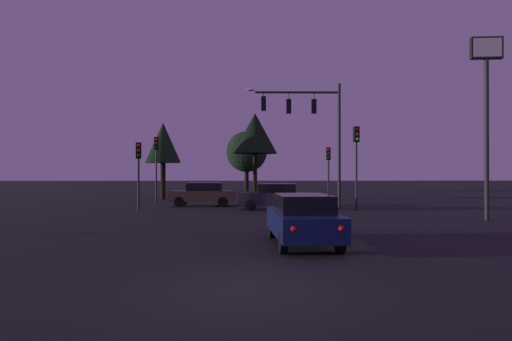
# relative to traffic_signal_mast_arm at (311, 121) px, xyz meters

# --- Properties ---
(ground_plane) EXTENTS (168.00, 168.00, 0.00)m
(ground_plane) POSITION_rel_traffic_signal_mast_arm_xyz_m (-4.29, 5.15, -5.44)
(ground_plane) COLOR black
(ground_plane) RESTS_ON ground
(traffic_signal_mast_arm) EXTENTS (5.98, 0.42, 7.81)m
(traffic_signal_mast_arm) POSITION_rel_traffic_signal_mast_arm_xyz_m (0.00, 0.00, 0.00)
(traffic_signal_mast_arm) COLOR #232326
(traffic_signal_mast_arm) RESTS_ON ground
(traffic_light_corner_left) EXTENTS (0.35, 0.38, 4.82)m
(traffic_light_corner_left) POSITION_rel_traffic_signal_mast_arm_xyz_m (2.18, -2.62, -2.05)
(traffic_light_corner_left) COLOR #232326
(traffic_light_corner_left) RESTS_ON ground
(traffic_light_corner_right) EXTENTS (0.33, 0.37, 3.96)m
(traffic_light_corner_right) POSITION_rel_traffic_signal_mast_arm_xyz_m (1.72, 3.26, -2.62)
(traffic_light_corner_right) COLOR #232326
(traffic_light_corner_right) RESTS_ON ground
(traffic_light_median) EXTENTS (0.35, 0.38, 4.69)m
(traffic_light_median) POSITION_rel_traffic_signal_mast_arm_xyz_m (-10.47, 3.74, -2.13)
(traffic_light_median) COLOR #232326
(traffic_light_median) RESTS_ON ground
(traffic_light_far_side) EXTENTS (0.36, 0.38, 3.86)m
(traffic_light_far_side) POSITION_rel_traffic_signal_mast_arm_xyz_m (-10.17, -2.83, -2.69)
(traffic_light_far_side) COLOR #232326
(traffic_light_far_side) RESTS_ON ground
(car_nearside_lane) EXTENTS (1.91, 4.45, 1.52)m
(car_nearside_lane) POSITION_rel_traffic_signal_mast_arm_xyz_m (-2.54, -14.47, -4.64)
(car_nearside_lane) COLOR #0F1947
(car_nearside_lane) RESTS_ON ground
(car_crossing_left) EXTENTS (4.23, 2.26, 1.52)m
(car_crossing_left) POSITION_rel_traffic_signal_mast_arm_xyz_m (-2.43, -1.74, -4.64)
(car_crossing_left) COLOR #232328
(car_crossing_left) RESTS_ON ground
(car_crossing_right) EXTENTS (4.24, 1.83, 1.52)m
(car_crossing_right) POSITION_rel_traffic_signal_mast_arm_xyz_m (-6.91, 0.96, -4.65)
(car_crossing_right) COLOR #473828
(car_crossing_right) RESTS_ON ground
(store_sign_illuminated) EXTENTS (1.42, 0.39, 8.32)m
(store_sign_illuminated) POSITION_rel_traffic_signal_mast_arm_xyz_m (6.72, -8.03, 0.55)
(store_sign_illuminated) COLOR #232326
(store_sign_illuminated) RESTS_ON ground
(tree_behind_sign) EXTENTS (3.80, 3.80, 7.27)m
(tree_behind_sign) POSITION_rel_traffic_signal_mast_arm_xyz_m (-3.28, 9.97, 0.06)
(tree_behind_sign) COLOR black
(tree_behind_sign) RESTS_ON ground
(tree_left_far) EXTENTS (4.70, 4.70, 6.92)m
(tree_left_far) POSITION_rel_traffic_signal_mast_arm_xyz_m (-3.88, 23.02, -0.89)
(tree_left_far) COLOR black
(tree_left_far) RESTS_ON ground
(tree_center_horizon) EXTENTS (2.90, 2.90, 6.26)m
(tree_center_horizon) POSITION_rel_traffic_signal_mast_arm_xyz_m (-10.84, 8.47, -0.88)
(tree_center_horizon) COLOR black
(tree_center_horizon) RESTS_ON ground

